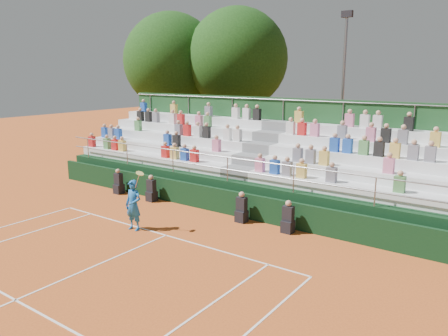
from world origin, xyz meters
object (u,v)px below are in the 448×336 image
Objects in this scene: tennis_player at (133,205)px; floodlight_mast at (343,81)px; tree_west at (172,61)px; tree_east at (237,59)px.

tennis_player is 0.25× the size of floodlight_mast.
tennis_player is 14.55m from floodlight_mast.
tree_east is (4.62, 1.45, 0.11)m from tree_west.
tree_west is 1.10× the size of floodlight_mast.
tennis_player is at bearing -99.84° from floodlight_mast.
tree_east is (-5.52, 14.85, 5.57)m from tennis_player.
floodlight_mast is at bearing 80.16° from tennis_player.
tree_east reaches higher than tennis_player.
tennis_player is 16.80m from tree_east.
tree_west is (-10.14, 13.40, 5.46)m from tennis_player.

